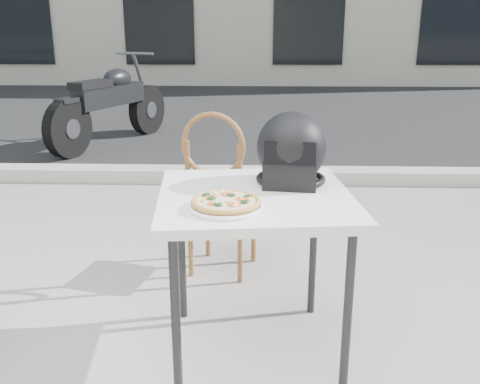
{
  "coord_description": "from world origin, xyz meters",
  "views": [
    {
      "loc": [
        0.56,
        -1.73,
        1.38
      ],
      "look_at": [
        0.5,
        0.17,
        0.78
      ],
      "focal_mm": 40.0,
      "sensor_mm": 36.0,
      "label": 1
    }
  ],
  "objects_px": {
    "pizza": "(226,202)",
    "motorcycle": "(111,106)",
    "helmet": "(291,152)",
    "cafe_chair_main": "(219,186)",
    "plate": "(226,207)",
    "cafe_table_main": "(255,209)"
  },
  "relations": [
    {
      "from": "cafe_table_main",
      "to": "pizza",
      "type": "height_order",
      "value": "pizza"
    },
    {
      "from": "cafe_chair_main",
      "to": "motorcycle",
      "type": "bearing_deg",
      "value": -51.91
    },
    {
      "from": "motorcycle",
      "to": "helmet",
      "type": "bearing_deg",
      "value": -42.35
    },
    {
      "from": "plate",
      "to": "motorcycle",
      "type": "relative_size",
      "value": 0.15
    },
    {
      "from": "motorcycle",
      "to": "pizza",
      "type": "bearing_deg",
      "value": -46.96
    },
    {
      "from": "pizza",
      "to": "helmet",
      "type": "relative_size",
      "value": 0.78
    },
    {
      "from": "plate",
      "to": "motorcycle",
      "type": "xyz_separation_m",
      "value": [
        -1.62,
        4.42,
        -0.27
      ]
    },
    {
      "from": "pizza",
      "to": "helmet",
      "type": "xyz_separation_m",
      "value": [
        0.26,
        0.35,
        0.11
      ]
    },
    {
      "from": "plate",
      "to": "cafe_chair_main",
      "type": "relative_size",
      "value": 0.32
    },
    {
      "from": "helmet",
      "to": "cafe_chair_main",
      "type": "xyz_separation_m",
      "value": [
        -0.35,
        0.61,
        -0.34
      ]
    },
    {
      "from": "cafe_chair_main",
      "to": "plate",
      "type": "bearing_deg",
      "value": 110.14
    },
    {
      "from": "cafe_table_main",
      "to": "cafe_chair_main",
      "type": "height_order",
      "value": "cafe_chair_main"
    },
    {
      "from": "pizza",
      "to": "cafe_table_main",
      "type": "bearing_deg",
      "value": 61.04
    },
    {
      "from": "cafe_chair_main",
      "to": "pizza",
      "type": "bearing_deg",
      "value": 110.15
    },
    {
      "from": "plate",
      "to": "cafe_chair_main",
      "type": "bearing_deg",
      "value": 95.82
    },
    {
      "from": "helmet",
      "to": "cafe_chair_main",
      "type": "distance_m",
      "value": 0.78
    },
    {
      "from": "plate",
      "to": "cafe_chair_main",
      "type": "xyz_separation_m",
      "value": [
        -0.1,
        0.96,
        -0.21
      ]
    },
    {
      "from": "cafe_chair_main",
      "to": "motorcycle",
      "type": "distance_m",
      "value": 3.78
    },
    {
      "from": "helmet",
      "to": "cafe_chair_main",
      "type": "bearing_deg",
      "value": 126.24
    },
    {
      "from": "pizza",
      "to": "motorcycle",
      "type": "bearing_deg",
      "value": 110.15
    },
    {
      "from": "plate",
      "to": "pizza",
      "type": "bearing_deg",
      "value": 74.91
    },
    {
      "from": "pizza",
      "to": "helmet",
      "type": "bearing_deg",
      "value": 53.62
    }
  ]
}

